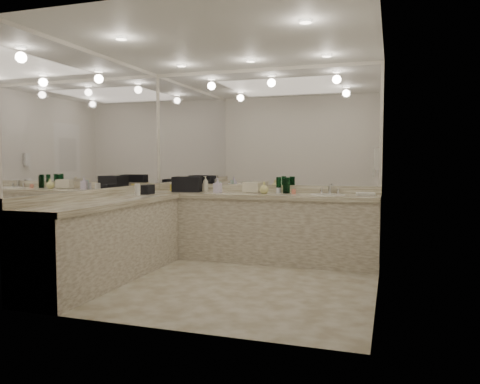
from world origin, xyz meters
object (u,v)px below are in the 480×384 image
(soap_bottle_a, at_px, (206,184))
(soap_bottle_b, at_px, (218,185))
(wall_phone, at_px, (377,159))
(black_toiletry_bag, at_px, (187,184))
(soap_bottle_c, at_px, (264,188))
(cream_cosmetic_case, at_px, (252,188))
(hand_towel, at_px, (366,194))
(sink, at_px, (328,195))

(soap_bottle_a, height_order, soap_bottle_b, soap_bottle_a)
(wall_phone, xyz_separation_m, soap_bottle_b, (-2.08, 0.45, -0.35))
(black_toiletry_bag, distance_m, soap_bottle_a, 0.26)
(black_toiletry_bag, height_order, soap_bottle_c, black_toiletry_bag)
(wall_phone, height_order, soap_bottle_c, wall_phone)
(cream_cosmetic_case, bearing_deg, soap_bottle_c, -16.44)
(cream_cosmetic_case, bearing_deg, wall_phone, -9.48)
(black_toiletry_bag, height_order, soap_bottle_b, black_toiletry_bag)
(hand_towel, distance_m, soap_bottle_b, 1.94)
(soap_bottle_c, bearing_deg, cream_cosmetic_case, 153.57)
(soap_bottle_c, bearing_deg, wall_phone, -18.48)
(black_toiletry_bag, distance_m, soap_bottle_c, 1.12)
(black_toiletry_bag, bearing_deg, hand_towel, 0.53)
(hand_towel, bearing_deg, wall_phone, -74.70)
(sink, bearing_deg, hand_towel, 1.82)
(soap_bottle_c, bearing_deg, sink, 1.40)
(hand_towel, bearing_deg, cream_cosmetic_case, 177.70)
(sink, relative_size, soap_bottle_a, 2.02)
(sink, xyz_separation_m, wall_phone, (0.61, -0.50, 0.46))
(wall_phone, height_order, soap_bottle_a, wall_phone)
(cream_cosmetic_case, height_order, soap_bottle_c, soap_bottle_c)
(soap_bottle_b, bearing_deg, soap_bottle_a, 151.87)
(hand_towel, xyz_separation_m, soap_bottle_c, (-1.29, -0.04, 0.06))
(cream_cosmetic_case, relative_size, soap_bottle_b, 1.16)
(wall_phone, height_order, cream_cosmetic_case, wall_phone)
(cream_cosmetic_case, bearing_deg, black_toiletry_bag, -164.93)
(soap_bottle_b, xyz_separation_m, soap_bottle_c, (0.64, 0.03, -0.02))
(soap_bottle_c, bearing_deg, hand_towel, 1.55)
(soap_bottle_b, height_order, soap_bottle_c, soap_bottle_b)
(cream_cosmetic_case, distance_m, soap_bottle_c, 0.21)
(wall_phone, distance_m, black_toiletry_bag, 2.62)
(hand_towel, distance_m, soap_bottle_a, 2.16)
(hand_towel, height_order, soap_bottle_a, soap_bottle_a)
(soap_bottle_a, relative_size, soap_bottle_b, 1.10)
(wall_phone, relative_size, soap_bottle_b, 1.21)
(soap_bottle_b, bearing_deg, soap_bottle_c, 3.08)
(sink, xyz_separation_m, cream_cosmetic_case, (-1.02, 0.07, 0.07))
(sink, bearing_deg, soap_bottle_b, -177.87)
(sink, height_order, black_toiletry_bag, black_toiletry_bag)
(soap_bottle_a, bearing_deg, soap_bottle_c, -5.64)
(sink, distance_m, black_toiletry_bag, 1.95)
(cream_cosmetic_case, bearing_deg, hand_towel, 7.68)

